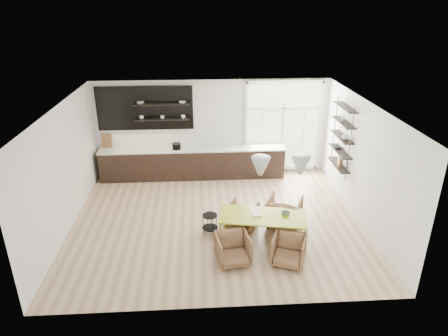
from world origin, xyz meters
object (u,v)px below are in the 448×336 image
(dining_table, at_px, (263,217))
(armchair_back_right, at_px, (284,212))
(armchair_front_right, at_px, (289,250))
(armchair_front_left, at_px, (233,249))
(armchair_back_left, at_px, (242,215))
(wire_stool, at_px, (210,221))

(dining_table, xyz_separation_m, armchair_back_right, (0.63, 0.70, -0.28))
(armchair_front_right, bearing_deg, armchair_front_left, -163.41)
(armchair_back_right, bearing_deg, armchair_front_left, 69.85)
(armchair_back_left, bearing_deg, wire_stool, 41.42)
(dining_table, xyz_separation_m, armchair_front_right, (0.43, -0.78, -0.33))
(armchair_front_left, bearing_deg, dining_table, 34.38)
(wire_stool, bearing_deg, armchair_back_right, 7.12)
(armchair_back_left, bearing_deg, dining_table, 144.99)
(armchair_back_left, distance_m, wire_stool, 0.81)
(dining_table, xyz_separation_m, armchair_back_left, (-0.37, 0.69, -0.33))
(armchair_back_left, bearing_deg, armchair_back_right, -152.68)
(dining_table, height_order, wire_stool, dining_table)
(armchair_back_left, relative_size, wire_stool, 1.43)
(armchair_back_right, bearing_deg, wire_stool, 31.18)
(armchair_back_right, height_order, wire_stool, armchair_back_right)
(dining_table, distance_m, armchair_back_left, 0.85)
(dining_table, bearing_deg, armchair_front_right, -50.71)
(dining_table, distance_m, wire_stool, 1.29)
(dining_table, relative_size, armchair_back_right, 2.52)
(armchair_back_right, relative_size, armchair_front_right, 1.18)
(armchair_back_right, distance_m, wire_stool, 1.80)
(armchair_back_left, xyz_separation_m, armchair_front_left, (-0.34, -1.37, 0.01))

